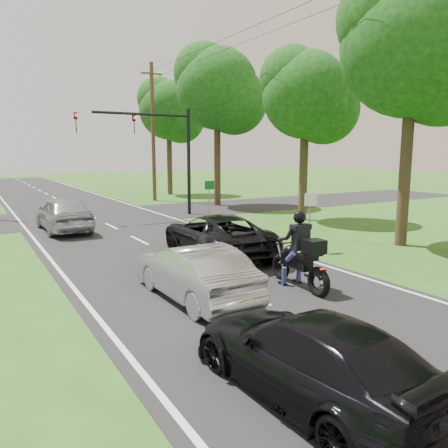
{
  "coord_description": "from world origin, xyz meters",
  "views": [
    {
      "loc": [
        -5.9,
        -8.89,
        3.55
      ],
      "look_at": [
        1.09,
        3.0,
        1.3
      ],
      "focal_mm": 35.0,
      "sensor_mm": 36.0,
      "label": 1
    }
  ],
  "objects_px": {
    "silver_suv": "(64,214)",
    "traffic_signal": "(158,142)",
    "sign_green": "(209,191)",
    "utility_pole_far": "(153,132)",
    "motorcycle_rider": "(301,258)",
    "dark_suv": "(216,235)",
    "silver_sedan": "(194,272)",
    "sign_white": "(311,208)",
    "dark_car_behind": "(310,355)"
  },
  "relations": [
    {
      "from": "silver_sedan",
      "to": "sign_green",
      "type": "relative_size",
      "value": 1.95
    },
    {
      "from": "dark_suv",
      "to": "utility_pole_far",
      "type": "bearing_deg",
      "value": -100.06
    },
    {
      "from": "silver_suv",
      "to": "utility_pole_far",
      "type": "height_order",
      "value": "utility_pole_far"
    },
    {
      "from": "sign_white",
      "to": "motorcycle_rider",
      "type": "bearing_deg",
      "value": -134.34
    },
    {
      "from": "utility_pole_far",
      "to": "motorcycle_rider",
      "type": "bearing_deg",
      "value": -101.91
    },
    {
      "from": "motorcycle_rider",
      "to": "dark_car_behind",
      "type": "distance_m",
      "value": 5.27
    },
    {
      "from": "dark_suv",
      "to": "dark_car_behind",
      "type": "relative_size",
      "value": 1.22
    },
    {
      "from": "silver_sedan",
      "to": "dark_car_behind",
      "type": "bearing_deg",
      "value": 82.43
    },
    {
      "from": "motorcycle_rider",
      "to": "sign_white",
      "type": "height_order",
      "value": "sign_white"
    },
    {
      "from": "motorcycle_rider",
      "to": "silver_suv",
      "type": "distance_m",
      "value": 12.67
    },
    {
      "from": "dark_suv",
      "to": "silver_suv",
      "type": "xyz_separation_m",
      "value": [
        -3.59,
        7.82,
        0.07
      ]
    },
    {
      "from": "silver_sedan",
      "to": "traffic_signal",
      "type": "distance_m",
      "value": 14.83
    },
    {
      "from": "silver_sedan",
      "to": "traffic_signal",
      "type": "bearing_deg",
      "value": -110.49
    },
    {
      "from": "dark_suv",
      "to": "traffic_signal",
      "type": "distance_m",
      "value": 10.74
    },
    {
      "from": "dark_suv",
      "to": "dark_car_behind",
      "type": "height_order",
      "value": "dark_suv"
    },
    {
      "from": "silver_sedan",
      "to": "sign_white",
      "type": "relative_size",
      "value": 1.95
    },
    {
      "from": "silver_suv",
      "to": "traffic_signal",
      "type": "height_order",
      "value": "traffic_signal"
    },
    {
      "from": "motorcycle_rider",
      "to": "sign_green",
      "type": "height_order",
      "value": "sign_green"
    },
    {
      "from": "silver_suv",
      "to": "sign_green",
      "type": "bearing_deg",
      "value": 172.32
    },
    {
      "from": "dark_car_behind",
      "to": "silver_suv",
      "type": "bearing_deg",
      "value": -91.35
    },
    {
      "from": "dark_suv",
      "to": "silver_suv",
      "type": "bearing_deg",
      "value": -60.38
    },
    {
      "from": "motorcycle_rider",
      "to": "traffic_signal",
      "type": "height_order",
      "value": "traffic_signal"
    },
    {
      "from": "utility_pole_far",
      "to": "sign_white",
      "type": "height_order",
      "value": "utility_pole_far"
    },
    {
      "from": "dark_suv",
      "to": "utility_pole_far",
      "type": "relative_size",
      "value": 0.53
    },
    {
      "from": "silver_sedan",
      "to": "silver_suv",
      "type": "bearing_deg",
      "value": -87.19
    },
    {
      "from": "sign_green",
      "to": "dark_suv",
      "type": "bearing_deg",
      "value": -116.8
    },
    {
      "from": "dark_suv",
      "to": "sign_green",
      "type": "xyz_separation_m",
      "value": [
        3.53,
        6.98,
        0.85
      ]
    },
    {
      "from": "dark_suv",
      "to": "sign_white",
      "type": "relative_size",
      "value": 2.49
    },
    {
      "from": "silver_sedan",
      "to": "sign_green",
      "type": "height_order",
      "value": "sign_green"
    },
    {
      "from": "dark_car_behind",
      "to": "utility_pole_far",
      "type": "height_order",
      "value": "utility_pole_far"
    },
    {
      "from": "traffic_signal",
      "to": "sign_green",
      "type": "xyz_separation_m",
      "value": [
        1.56,
        -3.02,
        -2.54
      ]
    },
    {
      "from": "dark_car_behind",
      "to": "utility_pole_far",
      "type": "relative_size",
      "value": 0.43
    },
    {
      "from": "motorcycle_rider",
      "to": "traffic_signal",
      "type": "bearing_deg",
      "value": 86.24
    },
    {
      "from": "sign_green",
      "to": "traffic_signal",
      "type": "bearing_deg",
      "value": 117.38
    },
    {
      "from": "silver_suv",
      "to": "traffic_signal",
      "type": "xyz_separation_m",
      "value": [
        5.55,
        2.18,
        3.32
      ]
    },
    {
      "from": "silver_suv",
      "to": "dark_car_behind",
      "type": "bearing_deg",
      "value": 90.46
    },
    {
      "from": "dark_car_behind",
      "to": "traffic_signal",
      "type": "relative_size",
      "value": 0.68
    },
    {
      "from": "dark_suv",
      "to": "utility_pole_far",
      "type": "distance_m",
      "value": 19.13
    },
    {
      "from": "motorcycle_rider",
      "to": "sign_white",
      "type": "bearing_deg",
      "value": 49.23
    },
    {
      "from": "silver_sedan",
      "to": "utility_pole_far",
      "type": "bearing_deg",
      "value": -110.81
    },
    {
      "from": "motorcycle_rider",
      "to": "dark_suv",
      "type": "height_order",
      "value": "motorcycle_rider"
    },
    {
      "from": "traffic_signal",
      "to": "sign_green",
      "type": "relative_size",
      "value": 3.0
    },
    {
      "from": "motorcycle_rider",
      "to": "utility_pole_far",
      "type": "distance_m",
      "value": 23.18
    },
    {
      "from": "traffic_signal",
      "to": "sign_white",
      "type": "height_order",
      "value": "traffic_signal"
    },
    {
      "from": "sign_white",
      "to": "traffic_signal",
      "type": "bearing_deg",
      "value": 97.05
    },
    {
      "from": "traffic_signal",
      "to": "utility_pole_far",
      "type": "relative_size",
      "value": 0.64
    },
    {
      "from": "traffic_signal",
      "to": "utility_pole_far",
      "type": "height_order",
      "value": "utility_pole_far"
    },
    {
      "from": "utility_pole_far",
      "to": "silver_suv",
      "type": "bearing_deg",
      "value": -129.57
    },
    {
      "from": "motorcycle_rider",
      "to": "dark_suv",
      "type": "xyz_separation_m",
      "value": [
        -0.12,
        4.3,
        -0.08
      ]
    },
    {
      "from": "traffic_signal",
      "to": "sign_green",
      "type": "bearing_deg",
      "value": -62.62
    }
  ]
}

